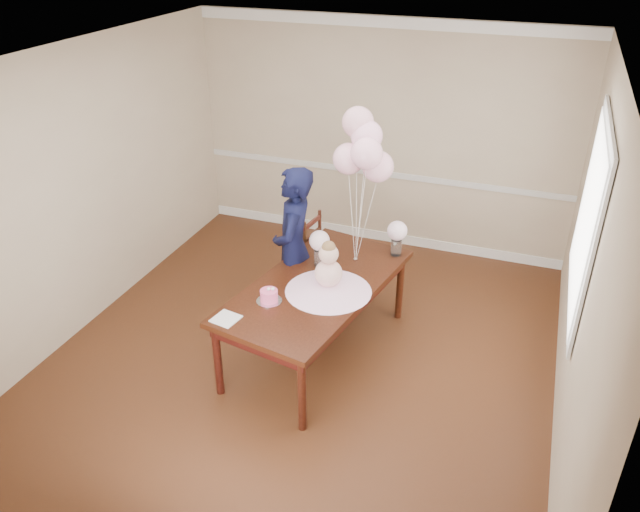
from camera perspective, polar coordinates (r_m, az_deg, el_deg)
The scene contains 52 objects.
floor at distance 6.00m, azimuth -1.39°, elevation -8.81°, with size 4.50×5.00×0.00m, color #371A0D.
ceiling at distance 4.84m, azimuth -1.79°, elevation 17.35°, with size 4.50×5.00×0.02m, color white.
wall_back at distance 7.49m, azimuth 5.61°, elevation 10.78°, with size 4.50×0.02×2.70m, color tan.
wall_front at distance 3.48m, azimuth -17.38°, elevation -14.58°, with size 4.50×0.02×2.70m, color tan.
wall_left at distance 6.39m, azimuth -20.77°, elevation 5.73°, with size 0.02×5.00×2.70m, color tan.
wall_right at distance 4.99m, azimuth 23.21°, elevation -1.32°, with size 0.02×5.00×2.70m, color tan.
chair_rail_trim at distance 7.63m, azimuth 5.43°, elevation 7.55°, with size 4.50×0.02×0.07m, color silver.
crown_molding at distance 7.18m, azimuth 6.10°, elevation 20.50°, with size 4.50×0.02×0.12m, color white.
baseboard_trim at distance 7.97m, azimuth 5.15°, elevation 1.92°, with size 4.50×0.02×0.12m, color white.
window_frame at distance 5.35m, azimuth 23.36°, elevation 3.12°, with size 0.02×1.66×1.56m, color silver.
window_blinds at distance 5.35m, azimuth 23.17°, elevation 3.15°, with size 0.01×1.50×1.40m, color silver.
dining_table_top at distance 5.60m, azimuth -0.31°, elevation -2.77°, with size 1.00×2.01×0.05m, color black.
table_apron at distance 5.64m, azimuth -0.31°, elevation -3.43°, with size 0.90×1.91×0.10m, color black.
table_leg_fl at distance 5.41m, azimuth -9.34°, elevation -9.37°, with size 0.07×0.07×0.70m, color black.
table_leg_fr at distance 5.01m, azimuth -1.65°, elevation -12.57°, with size 0.07×0.07×0.70m, color black.
table_leg_bl at distance 6.66m, azimuth 0.69°, elevation -0.95°, with size 0.07×0.07×0.70m, color black.
table_leg_br at distance 6.34m, azimuth 7.31°, elevation -2.89°, with size 0.07×0.07×0.70m, color black.
baby_skirt at distance 5.45m, azimuth 0.77°, elevation -2.77°, with size 0.76×0.76×0.10m, color #FFBBE3.
baby_torso at distance 5.39m, azimuth 0.78°, elevation -1.59°, with size 0.24×0.24×0.24m, color pink.
baby_head at distance 5.29m, azimuth 0.79°, elevation 0.19°, with size 0.17×0.17×0.17m, color #DEAD99.
baby_hair at distance 5.26m, azimuth 0.80°, elevation 0.77°, with size 0.12×0.12×0.12m, color brown.
cake_platter at distance 5.36m, azimuth -4.66°, elevation -4.11°, with size 0.22×0.22×0.01m, color silver.
birthday_cake at distance 5.33m, azimuth -4.69°, elevation -3.62°, with size 0.15×0.15×0.10m, color #F34C87.
cake_flower_a at distance 5.29m, azimuth -4.71°, elevation -3.02°, with size 0.03×0.03×0.03m, color white.
cake_flower_b at distance 5.29m, azimuth -4.32°, elevation -3.02°, with size 0.03×0.03×0.03m, color white.
rose_vase_near at distance 5.83m, azimuth -0.05°, elevation -0.15°, with size 0.10×0.10×0.16m, color silver.
roses_near at distance 5.75m, azimuth -0.05°, elevation 1.42°, with size 0.19×0.19×0.19m, color beige.
rose_vase_far at distance 6.05m, azimuth 6.97°, elevation 0.78°, with size 0.10×0.10×0.16m, color white.
roses_far at distance 5.97m, azimuth 7.08°, elevation 2.31°, with size 0.19×0.19×0.19m, color white.
napkin at distance 5.17m, azimuth -8.60°, elevation -5.69°, with size 0.20×0.20×0.01m, color white.
balloon_weight at distance 5.95m, azimuth 3.26°, elevation -0.33°, with size 0.04×0.04×0.02m, color silver.
balloon_a at distance 5.58m, azimuth 2.63°, elevation 8.87°, with size 0.28×0.28×0.28m, color #F8B0C6.
balloon_b at distance 5.41m, azimuth 4.29°, elevation 9.32°, with size 0.28×0.28×0.28m, color #FFB4CF.
balloon_c at distance 5.54m, azimuth 4.29°, elevation 10.89°, with size 0.28×0.28×0.28m, color #FFB4D6.
balloon_d at distance 5.57m, azimuth 3.49°, elevation 12.10°, with size 0.28×0.28×0.28m, color #E6A3B3.
balloon_e at distance 5.56m, azimuth 5.31°, elevation 8.14°, with size 0.28×0.28×0.28m, color #F5ADC5.
balloon_ribbon_a at distance 5.78m, azimuth 2.94°, elevation 3.44°, with size 0.00×0.00×0.84m, color white.
balloon_ribbon_b at distance 5.69m, azimuth 3.72°, elevation 3.58°, with size 0.00×0.00×0.94m, color white.
balloon_ribbon_c at distance 5.75m, azimuth 3.73°, elevation 4.39°, with size 0.00×0.00×1.04m, color white.
balloon_ribbon_d at distance 5.76m, azimuth 3.35°, elevation 4.99°, with size 0.00×0.00×1.15m, color white.
balloon_ribbon_e at distance 5.77m, azimuth 4.22°, elevation 3.08°, with size 0.00×0.00×0.79m, color silver.
dining_chair_seat at distance 6.60m, azimuth 0.69°, elevation -0.70°, with size 0.40×0.40×0.05m, color #351B0E.
chair_leg_fl at distance 6.65m, azimuth -1.22°, elevation -2.58°, with size 0.04×0.04×0.39m, color #34180E.
chair_leg_fr at distance 6.52m, azimuth 1.29°, elevation -3.28°, with size 0.04×0.04×0.39m, color #331A0E.
chair_leg_bl at distance 6.89m, azimuth 0.10°, elevation -1.33°, with size 0.04×0.04×0.39m, color black.
chair_leg_br at distance 6.77m, azimuth 2.54°, elevation -1.98°, with size 0.04×0.04×0.39m, color black.
chair_back_post_l at distance 6.42m, azimuth -1.40°, elevation 1.07°, with size 0.04×0.04×0.51m, color #3B1F10.
chair_back_post_r at distance 6.67m, azimuth -0.03°, elevation 2.23°, with size 0.04×0.04×0.51m, color #35160E.
chair_slat_low at distance 6.60m, azimuth -0.70°, elevation 0.82°, with size 0.03×0.36×0.05m, color #37190F.
chair_slat_mid at distance 6.53m, azimuth -0.71°, elevation 1.94°, with size 0.03×0.36×0.05m, color #36190E.
chair_slat_top at distance 6.46m, azimuth -0.71°, elevation 3.08°, with size 0.03×0.36×0.05m, color #3E1610.
woman at distance 5.99m, azimuth -2.42°, elevation 0.61°, with size 0.60×0.40×1.66m, color black.
Camera 1 is at (1.77, -4.39, 3.68)m, focal length 35.00 mm.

